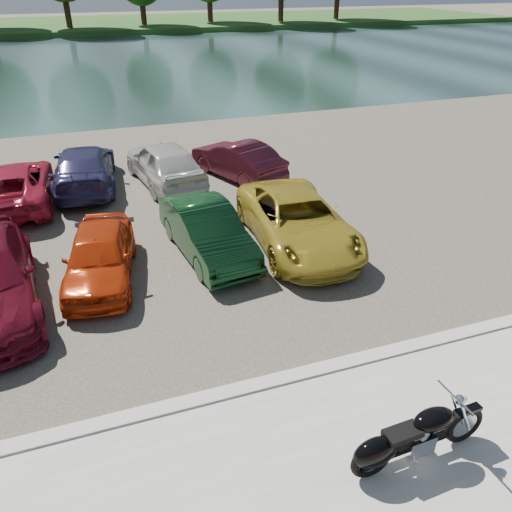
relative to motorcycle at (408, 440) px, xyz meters
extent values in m
plane|color=#595447|center=(-0.20, 0.20, -0.56)|extent=(200.00, 200.00, 0.00)
cube|color=#A19F97|center=(-0.20, 2.20, -0.49)|extent=(60.00, 0.30, 0.14)
cube|color=#3B3730|center=(-0.20, 11.20, -0.54)|extent=(60.00, 18.00, 0.04)
cube|color=#182B26|center=(-0.20, 40.20, -0.56)|extent=(120.00, 40.00, 0.00)
cube|color=#244D1B|center=(-0.20, 72.20, -0.26)|extent=(120.00, 24.00, 0.60)
cylinder|color=#321E12|center=(-3.20, 64.80, 2.96)|extent=(0.70, 0.70, 5.85)
cylinder|color=#321E12|center=(5.80, 66.20, 2.29)|extent=(0.70, 0.70, 4.50)
cylinder|color=#321E12|center=(14.80, 67.60, 2.51)|extent=(0.70, 0.70, 4.95)
torus|color=black|center=(1.04, 0.04, -0.12)|extent=(0.68, 0.15, 0.68)
torus|color=black|center=(-0.61, -0.03, -0.12)|extent=(0.68, 0.15, 0.68)
cylinder|color=#B2B2B7|center=(1.04, 0.04, -0.12)|extent=(0.46, 0.08, 0.46)
cylinder|color=#B2B2B7|center=(-0.61, -0.03, -0.12)|extent=(0.46, 0.08, 0.46)
cylinder|color=silver|center=(0.91, -0.06, 0.18)|extent=(0.33, 0.07, 0.63)
cylinder|color=silver|center=(0.90, 0.14, 0.18)|extent=(0.33, 0.07, 0.63)
cylinder|color=silver|center=(0.71, 0.03, 0.57)|extent=(0.07, 0.75, 0.04)
sphere|color=silver|center=(0.81, 0.03, 0.49)|extent=(0.17, 0.17, 0.16)
sphere|color=silver|center=(0.88, 0.04, 0.49)|extent=(0.12, 0.12, 0.11)
cube|color=black|center=(1.04, 0.04, 0.19)|extent=(0.46, 0.16, 0.06)
cube|color=black|center=(0.22, 0.00, -0.18)|extent=(1.20, 0.16, 0.08)
cube|color=silver|center=(0.17, 0.00, -0.11)|extent=(0.46, 0.34, 0.34)
cylinder|color=silver|center=(0.27, 0.01, 0.09)|extent=(0.25, 0.19, 0.27)
cylinder|color=silver|center=(0.07, 0.00, 0.09)|extent=(0.25, 0.19, 0.27)
ellipsoid|color=black|center=(0.40, 0.01, 0.26)|extent=(0.70, 0.39, 0.32)
cube|color=black|center=(-0.13, -0.01, 0.20)|extent=(0.56, 0.31, 0.10)
ellipsoid|color=black|center=(-0.56, -0.03, 0.00)|extent=(0.74, 0.37, 0.50)
cube|color=black|center=(-0.61, -0.03, -0.07)|extent=(0.41, 0.20, 0.30)
cylinder|color=silver|center=(-0.14, 0.15, -0.24)|extent=(1.10, 0.14, 0.09)
cylinder|color=silver|center=(-0.14, 0.15, -0.16)|extent=(1.10, 0.14, 0.09)
cylinder|color=#B2B2B7|center=(0.08, -0.18, -0.33)|extent=(0.03, 0.14, 0.22)
imported|color=red|center=(-3.83, 6.84, 0.11)|extent=(2.09, 3.91, 1.27)
imported|color=black|center=(-1.14, 7.18, 0.14)|extent=(1.87, 4.13, 1.31)
imported|color=#B29929|center=(1.25, 6.93, 0.17)|extent=(2.56, 5.09, 1.38)
imported|color=#AC1C35|center=(-6.02, 12.26, 0.12)|extent=(2.19, 4.67, 1.29)
imported|color=navy|center=(-3.88, 13.10, 0.17)|extent=(2.31, 4.90, 1.38)
imported|color=silver|center=(-1.28, 12.49, 0.23)|extent=(2.43, 4.62, 1.50)
imported|color=#41111B|center=(1.25, 12.28, 0.12)|extent=(2.73, 4.15, 1.29)
camera|label=1|loc=(-3.71, -3.94, 5.89)|focal=35.00mm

